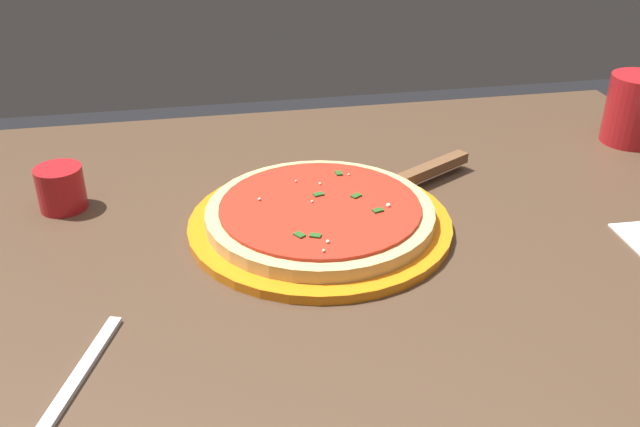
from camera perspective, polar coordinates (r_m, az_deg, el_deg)
The scene contains 7 objects.
restaurant_table at distance 0.92m, azimuth 1.15°, elevation -7.92°, with size 1.13×0.77×0.74m.
serving_plate at distance 0.83m, azimuth 0.00°, elevation -0.86°, with size 0.31×0.31×0.01m, color orange.
pizza at distance 0.83m, azimuth 0.00°, elevation 0.06°, with size 0.27×0.27×0.02m.
pizza_server at distance 0.92m, azimuth 7.34°, elevation 2.80°, with size 0.21×0.15×0.01m.
cup_tall_drink at distance 1.15m, azimuth 24.11°, elevation 7.69°, with size 0.09×0.09×0.10m, color #B2191E.
cup_small_sauce at distance 0.92m, azimuth -20.20°, elevation 1.93°, with size 0.06×0.06×0.05m, color #B2191E.
fork at distance 0.64m, azimuth -19.85°, elevation -13.66°, with size 0.08×0.18×0.00m.
Camera 1 is at (0.16, 0.72, 1.16)m, focal length 39.61 mm.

